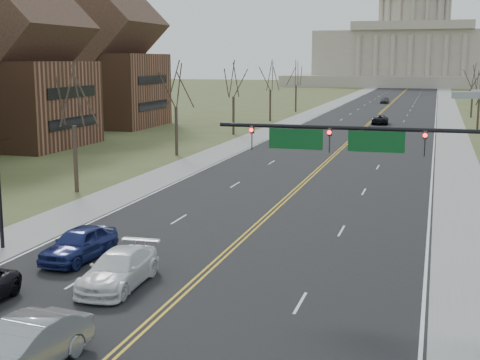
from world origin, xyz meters
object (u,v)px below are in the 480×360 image
Objects in this scene: car_far_nb at (380,119)px; signal_mast at (375,153)px; car_sb_outer_second at (79,244)px; car_sb_inner_lead at (24,348)px; car_sb_inner_second at (119,269)px; car_far_sb at (385,100)px.

signal_mast is at bearing 92.00° from car_far_nb.
car_sb_outer_second reaches higher than car_far_nb.
signal_mast is at bearing 7.75° from car_sb_outer_second.
car_sb_inner_lead is 0.96× the size of car_sb_inner_second.
car_far_nb is (8.25, 75.35, -0.10)m from car_sb_outer_second.
car_far_nb is 49.71m from car_far_sb.
signal_mast is 2.39× the size of car_sb_inner_lead.
car_sb_outer_second is 0.93× the size of car_far_nb.
car_far_sb is (1.57, 127.93, -0.05)m from car_sb_inner_second.
car_far_nb is (-5.75, 74.59, -5.03)m from signal_mast.
signal_mast reaches higher than car_sb_inner_lead.
car_far_nb is at bearing 84.83° from car_sb_inner_second.
signal_mast is 2.35× the size of car_far_nb.
car_sb_inner_second is 1.03× the size of car_far_nb.
car_sb_outer_second is (-4.46, 11.20, -0.02)m from car_sb_inner_lead.
car_sb_outer_second is 1.13× the size of car_far_sb.
car_sb_outer_second reaches higher than car_sb_inner_second.
car_far_sb is (-8.81, 124.20, -5.03)m from signal_mast.
signal_mast reaches higher than car_far_nb.
car_sb_inner_lead is at bearing -85.90° from car_sb_inner_second.
car_sb_outer_second reaches higher than car_far_sb.
car_sb_inner_second reaches higher than car_far_sb.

